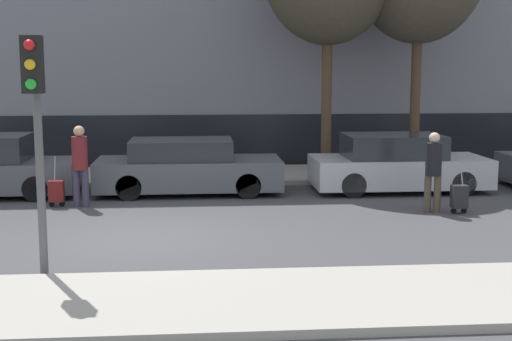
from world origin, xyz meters
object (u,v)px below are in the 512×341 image
at_px(parked_car_2, 397,165).
at_px(pedestrian_right, 433,167).
at_px(trolley_left, 56,191).
at_px(trolley_right, 459,197).
at_px(traffic_light, 35,107).
at_px(pedestrian_left, 80,161).
at_px(parked_car_1, 187,168).

distance_m(parked_car_2, pedestrian_right, 2.66).
bearing_deg(pedestrian_right, trolley_left, 10.10).
height_order(trolley_right, traffic_light, traffic_light).
bearing_deg(traffic_light, trolley_right, 27.30).
distance_m(pedestrian_left, trolley_left, 0.87).
height_order(pedestrian_left, trolley_left, pedestrian_left).
bearing_deg(trolley_right, parked_car_1, 152.98).
bearing_deg(parked_car_1, trolley_right, -27.02).
relative_size(trolley_left, pedestrian_right, 0.66).
bearing_deg(pedestrian_left, traffic_light, -79.83).
xyz_separation_m(trolley_right, traffic_light, (-7.77, -4.01, 2.15)).
bearing_deg(pedestrian_right, traffic_light, 49.21).
xyz_separation_m(parked_car_1, trolley_right, (5.73, -2.92, -0.27)).
bearing_deg(trolley_right, traffic_light, -152.70).
bearing_deg(parked_car_2, parked_car_1, 178.85).
bearing_deg(trolley_right, pedestrian_right, 160.77).
relative_size(parked_car_2, trolley_left, 3.81).
relative_size(trolley_right, traffic_light, 0.33).
distance_m(parked_car_1, pedestrian_left, 2.80).
bearing_deg(parked_car_2, pedestrian_left, -169.32).
xyz_separation_m(pedestrian_left, traffic_light, (0.28, -5.41, 1.48)).
relative_size(trolley_left, traffic_light, 0.32).
bearing_deg(parked_car_2, trolley_left, -170.51).
bearing_deg(parked_car_2, pedestrian_right, -89.57).
distance_m(pedestrian_right, trolley_right, 0.82).
bearing_deg(pedestrian_right, parked_car_2, -70.39).
bearing_deg(pedestrian_left, parked_car_2, 17.92).
xyz_separation_m(pedestrian_left, pedestrian_right, (7.53, -1.22, -0.06)).
height_order(pedestrian_left, pedestrian_right, pedestrian_left).
bearing_deg(pedestrian_right, pedestrian_left, 9.96).
bearing_deg(parked_car_1, trolley_left, -153.14).
distance_m(parked_car_1, trolley_right, 6.44).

